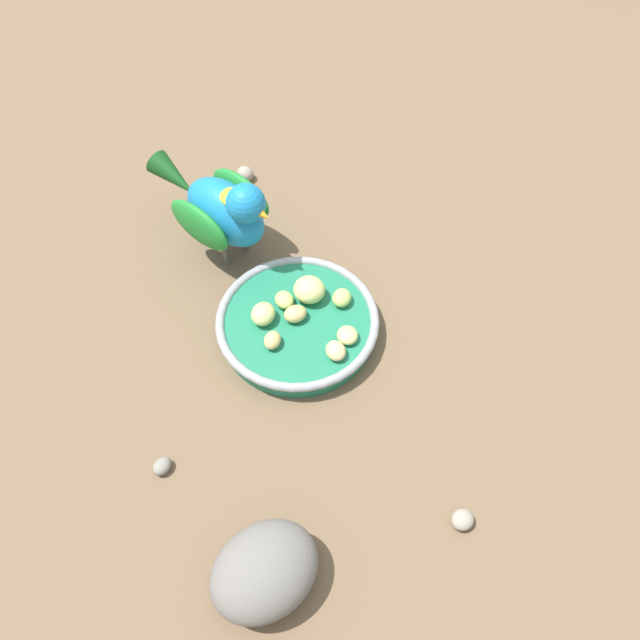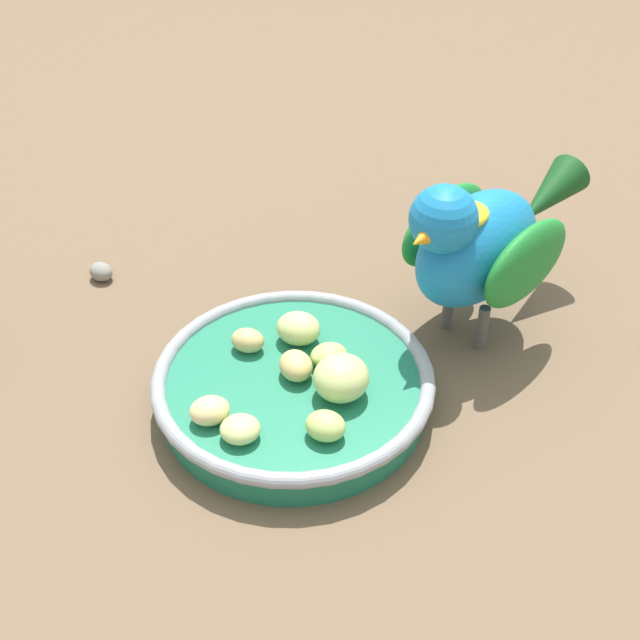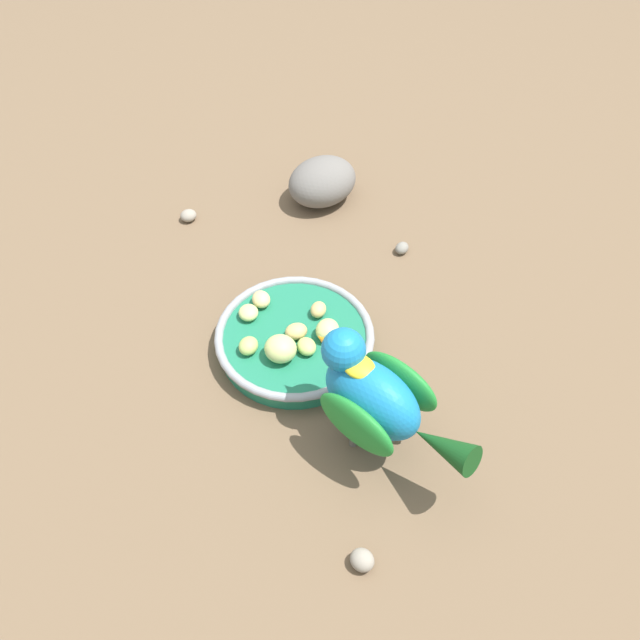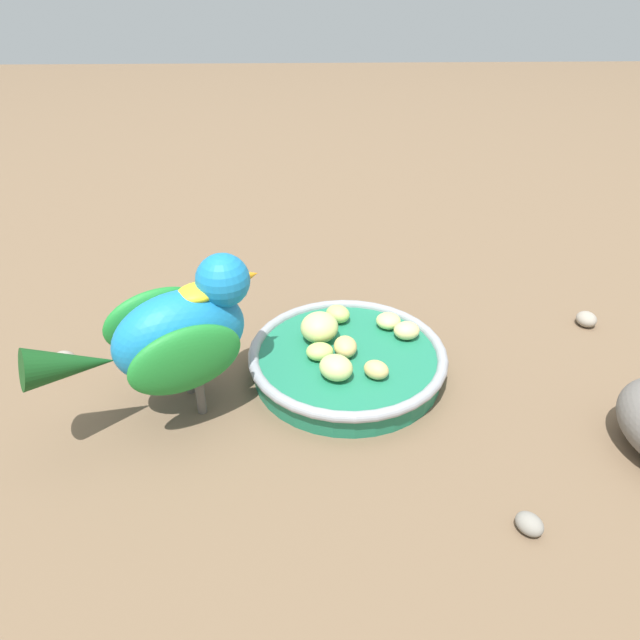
# 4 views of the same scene
# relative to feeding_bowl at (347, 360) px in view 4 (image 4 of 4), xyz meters

# --- Properties ---
(ground_plane) EXTENTS (4.00, 4.00, 0.00)m
(ground_plane) POSITION_rel_feeding_bowl_xyz_m (0.01, -0.02, -0.02)
(ground_plane) COLOR brown
(feeding_bowl) EXTENTS (0.20, 0.20, 0.03)m
(feeding_bowl) POSITION_rel_feeding_bowl_xyz_m (0.00, 0.00, 0.00)
(feeding_bowl) COLOR #1E7251
(feeding_bowl) RESTS_ON ground_plane
(apple_piece_0) EXTENTS (0.03, 0.03, 0.02)m
(apple_piece_0) POSITION_rel_feeding_bowl_xyz_m (0.02, -0.04, 0.02)
(apple_piece_0) COLOR tan
(apple_piece_0) RESTS_ON feeding_bowl
(apple_piece_1) EXTENTS (0.06, 0.06, 0.03)m
(apple_piece_1) POSITION_rel_feeding_bowl_xyz_m (-0.03, 0.03, 0.02)
(apple_piece_1) COLOR #C6D17A
(apple_piece_1) RESTS_ON feeding_bowl
(apple_piece_2) EXTENTS (0.03, 0.03, 0.02)m
(apple_piece_2) POSITION_rel_feeding_bowl_xyz_m (-0.00, -0.00, 0.02)
(apple_piece_2) COLOR tan
(apple_piece_2) RESTS_ON feeding_bowl
(apple_piece_3) EXTENTS (0.03, 0.03, 0.02)m
(apple_piece_3) POSITION_rel_feeding_bowl_xyz_m (-0.03, -0.01, 0.02)
(apple_piece_3) COLOR #B2CC66
(apple_piece_3) RESTS_ON feeding_bowl
(apple_piece_4) EXTENTS (0.04, 0.04, 0.02)m
(apple_piece_4) POSITION_rel_feeding_bowl_xyz_m (-0.01, -0.04, 0.02)
(apple_piece_4) COLOR #C6D17A
(apple_piece_4) RESTS_ON feeding_bowl
(apple_piece_5) EXTENTS (0.03, 0.02, 0.02)m
(apple_piece_5) POSITION_rel_feeding_bowl_xyz_m (0.06, 0.03, 0.02)
(apple_piece_5) COLOR #E5C67F
(apple_piece_5) RESTS_ON feeding_bowl
(apple_piece_6) EXTENTS (0.03, 0.03, 0.02)m
(apple_piece_6) POSITION_rel_feeding_bowl_xyz_m (0.05, 0.05, 0.02)
(apple_piece_6) COLOR #C6D17A
(apple_piece_6) RESTS_ON feeding_bowl
(apple_piece_7) EXTENTS (0.04, 0.04, 0.02)m
(apple_piece_7) POSITION_rel_feeding_bowl_xyz_m (-0.01, 0.06, 0.02)
(apple_piece_7) COLOR #B2CC66
(apple_piece_7) RESTS_ON feeding_bowl
(parrot) EXTENTS (0.20, 0.14, 0.15)m
(parrot) POSITION_rel_feeding_bowl_xyz_m (-0.16, -0.05, 0.07)
(parrot) COLOR #59544C
(parrot) RESTS_ON ground_plane
(pebble_0) EXTENTS (0.03, 0.03, 0.02)m
(pebble_0) POSITION_rel_feeding_bowl_xyz_m (0.12, -0.20, -0.01)
(pebble_0) COLOR gray
(pebble_0) RESTS_ON ground_plane
(pebble_1) EXTENTS (0.03, 0.03, 0.02)m
(pebble_1) POSITION_rel_feeding_bowl_xyz_m (-0.29, 0.02, -0.01)
(pebble_1) COLOR gray
(pebble_1) RESTS_ON ground_plane
(pebble_2) EXTENTS (0.03, 0.03, 0.02)m
(pebble_2) POSITION_rel_feeding_bowl_xyz_m (0.28, 0.08, -0.01)
(pebble_2) COLOR gray
(pebble_2) RESTS_ON ground_plane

